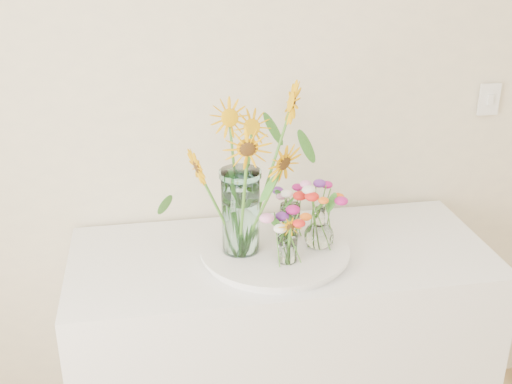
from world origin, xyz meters
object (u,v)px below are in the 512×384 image
Objects in this scene: mason_jar at (241,212)px; small_vase_c at (290,220)px; small_vase_a at (287,247)px; tray at (275,253)px; counter at (280,361)px; small_vase_b at (319,228)px.

small_vase_c is (0.18, 0.08, -0.08)m from mason_jar.
small_vase_c is at bearing 74.87° from small_vase_a.
mason_jar is (-0.11, 0.01, 0.15)m from tray.
small_vase_b is (0.12, -0.03, 0.55)m from counter.
small_vase_b is (0.26, -0.02, -0.07)m from mason_jar.
small_vase_b is at bearing 33.46° from small_vase_a.
small_vase_b is 0.12m from small_vase_c.
mason_jar reaches higher than small_vase_c.
counter is at bearing 44.62° from tray.
small_vase_b is at bearing -3.67° from mason_jar.
counter is 11.87× the size of small_vase_c.
counter is at bearing 86.59° from small_vase_a.
counter is 3.01× the size of tray.
small_vase_a is 0.15m from small_vase_b.
small_vase_b is at bearing -2.40° from tray.
tray is 1.64× the size of mason_jar.
small_vase_a is at bearing -76.59° from tray.
small_vase_c is at bearing 130.01° from small_vase_b.
small_vase_a is at bearing -105.13° from small_vase_c.
small_vase_b reaches higher than small_vase_a.
small_vase_b is at bearing -49.99° from small_vase_c.
small_vase_c reaches higher than small_vase_a.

